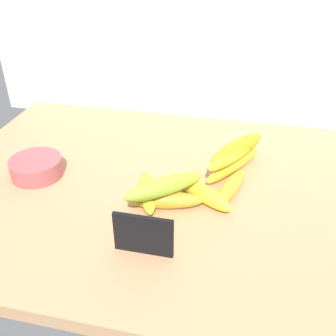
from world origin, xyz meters
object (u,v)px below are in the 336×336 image
(fruit_bowl, at_px, (36,167))
(banana_4, at_px, (234,165))
(banana_0, at_px, (147,192))
(banana_7, at_px, (237,149))
(banana_1, at_px, (202,193))
(banana_6, at_px, (234,154))
(banana_5, at_px, (162,186))
(banana_2, at_px, (230,189))
(chalkboard_sign, at_px, (143,236))
(banana_3, at_px, (167,200))

(fruit_bowl, distance_m, banana_4, 0.47)
(banana_0, bearing_deg, banana_7, 42.83)
(banana_0, bearing_deg, banana_1, 10.17)
(banana_6, xyz_separation_m, banana_7, (0.01, 0.02, 0.00))
(banana_5, height_order, banana_7, same)
(banana_0, bearing_deg, banana_2, 16.32)
(fruit_bowl, relative_size, banana_5, 0.68)
(banana_6, bearing_deg, banana_0, -139.76)
(banana_2, distance_m, banana_5, 0.16)
(banana_1, relative_size, banana_2, 1.02)
(banana_5, bearing_deg, banana_0, 147.50)
(chalkboard_sign, bearing_deg, fruit_bowl, 148.98)
(banana_2, relative_size, banana_5, 0.88)
(banana_0, relative_size, banana_5, 0.85)
(banana_1, bearing_deg, chalkboard_sign, -114.13)
(banana_4, relative_size, banana_5, 1.15)
(banana_3, bearing_deg, banana_6, 53.44)
(banana_3, distance_m, banana_5, 0.04)
(banana_3, xyz_separation_m, banana_5, (-0.01, -0.00, 0.04))
(fruit_bowl, distance_m, banana_0, 0.28)
(banana_1, xyz_separation_m, banana_2, (0.06, 0.03, -0.00))
(banana_3, xyz_separation_m, banana_7, (0.13, 0.19, 0.04))
(chalkboard_sign, relative_size, banana_7, 0.57)
(banana_0, bearing_deg, fruit_bowl, 173.46)
(banana_1, xyz_separation_m, banana_7, (0.06, 0.14, 0.04))
(chalkboard_sign, height_order, fruit_bowl, chalkboard_sign)
(banana_3, xyz_separation_m, banana_4, (0.13, 0.18, -0.00))
(banana_3, height_order, banana_5, banana_5)
(banana_1, xyz_separation_m, banana_5, (-0.08, -0.05, 0.04))
(banana_1, height_order, banana_7, banana_7)
(banana_5, distance_m, banana_7, 0.23)
(fruit_bowl, relative_size, banana_4, 0.59)
(chalkboard_sign, xyz_separation_m, banana_5, (0.00, 0.13, 0.02))
(chalkboard_sign, xyz_separation_m, banana_3, (0.01, 0.14, -0.02))
(chalkboard_sign, relative_size, fruit_bowl, 0.90)
(banana_0, distance_m, banana_5, 0.06)
(banana_1, bearing_deg, banana_5, -149.40)
(fruit_bowl, distance_m, banana_3, 0.33)
(banana_5, bearing_deg, banana_4, 53.24)
(chalkboard_sign, xyz_separation_m, banana_7, (0.14, 0.32, 0.02))
(banana_4, bearing_deg, chalkboard_sign, -113.56)
(banana_2, bearing_deg, chalkboard_sign, -123.24)
(chalkboard_sign, xyz_separation_m, banana_4, (0.14, 0.31, -0.02))
(banana_5, relative_size, banana_6, 0.95)
(chalkboard_sign, height_order, banana_2, chalkboard_sign)
(banana_7, bearing_deg, fruit_bowl, -163.90)
(chalkboard_sign, distance_m, banana_1, 0.20)
(fruit_bowl, height_order, banana_7, banana_7)
(banana_2, relative_size, banana_4, 0.76)
(banana_4, xyz_separation_m, banana_5, (-0.13, -0.18, 0.04))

